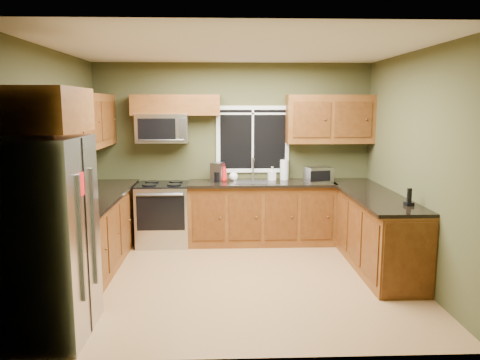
{
  "coord_description": "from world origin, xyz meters",
  "views": [
    {
      "loc": [
        -0.17,
        -5.37,
        2.07
      ],
      "look_at": [
        0.05,
        0.35,
        1.15
      ],
      "focal_mm": 35.0,
      "sensor_mm": 36.0,
      "label": 1
    }
  ],
  "objects": [
    {
      "name": "kettle",
      "position": [
        -0.19,
        1.65,
        1.06
      ],
      "size": [
        0.18,
        0.18,
        0.27
      ],
      "color": "#B7B7BC",
      "rests_on": "countertop_back"
    },
    {
      "name": "microwave",
      "position": [
        -1.05,
        1.61,
        1.73
      ],
      "size": [
        0.76,
        0.41,
        0.42
      ],
      "color": "#B7B7BC",
      "rests_on": "back_wall"
    },
    {
      "name": "base_cabinets_back",
      "position": [
        0.42,
        1.5,
        0.45
      ],
      "size": [
        2.17,
        0.6,
        0.9
      ],
      "primitive_type": "cube",
      "color": "brown",
      "rests_on": "ground"
    },
    {
      "name": "countertop_back",
      "position": [
        0.42,
        1.48,
        0.92
      ],
      "size": [
        2.17,
        0.65,
        0.04
      ],
      "primitive_type": "cube",
      "color": "black",
      "rests_on": "base_cabinets_back"
    },
    {
      "name": "range",
      "position": [
        -1.05,
        1.47,
        0.47
      ],
      "size": [
        0.76,
        0.69,
        0.94
      ],
      "color": "#B7B7BC",
      "rests_on": "ground"
    },
    {
      "name": "floor",
      "position": [
        0.0,
        0.0,
        0.0
      ],
      "size": [
        4.2,
        4.2,
        0.0
      ],
      "primitive_type": "plane",
      "color": "olive",
      "rests_on": "ground"
    },
    {
      "name": "base_cabinets_peninsula",
      "position": [
        1.8,
        0.54,
        0.45
      ],
      "size": [
        0.6,
        2.52,
        0.9
      ],
      "color": "brown",
      "rests_on": "ground"
    },
    {
      "name": "left_wall",
      "position": [
        -2.1,
        0.0,
        1.35
      ],
      "size": [
        0.0,
        3.6,
        3.6
      ],
      "primitive_type": "plane",
      "rotation": [
        1.57,
        0.0,
        1.57
      ],
      "color": "#404223",
      "rests_on": "ground"
    },
    {
      "name": "soap_bottle_b",
      "position": [
        0.59,
        1.62,
        1.04
      ],
      "size": [
        0.12,
        0.12,
        0.21
      ],
      "primitive_type": "imported",
      "rotation": [
        0.0,
        0.0,
        0.33
      ],
      "color": "white",
      "rests_on": "countertop_back"
    },
    {
      "name": "soap_bottle_a",
      "position": [
        -0.15,
        1.56,
        1.07
      ],
      "size": [
        0.13,
        0.13,
        0.27
      ],
      "primitive_type": "imported",
      "rotation": [
        0.0,
        0.0,
        0.39
      ],
      "color": "red",
      "rests_on": "countertop_back"
    },
    {
      "name": "paper_towel_roll",
      "position": [
        0.78,
        1.68,
        1.09
      ],
      "size": [
        0.16,
        0.16,
        0.33
      ],
      "color": "white",
      "rests_on": "countertop_back"
    },
    {
      "name": "refrigerator",
      "position": [
        -1.74,
        -1.3,
        0.9
      ],
      "size": [
        0.74,
        0.9,
        1.8
      ],
      "color": "#B7B7BC",
      "rests_on": "ground"
    },
    {
      "name": "upper_cabinets_left",
      "position": [
        -1.94,
        0.48,
        1.86
      ],
      "size": [
        0.33,
        2.65,
        0.72
      ],
      "primitive_type": "cube",
      "color": "brown",
      "rests_on": "left_wall"
    },
    {
      "name": "front_wall",
      "position": [
        0.0,
        -1.8,
        1.35
      ],
      "size": [
        4.2,
        0.0,
        4.2
      ],
      "primitive_type": "plane",
      "rotation": [
        -1.57,
        0.0,
        0.0
      ],
      "color": "#404223",
      "rests_on": "ground"
    },
    {
      "name": "toaster_oven",
      "position": [
        1.25,
        1.4,
        1.05
      ],
      "size": [
        0.42,
        0.37,
        0.23
      ],
      "color": "#B7B7BC",
      "rests_on": "countertop_back"
    },
    {
      "name": "right_wall",
      "position": [
        2.1,
        0.0,
        1.35
      ],
      "size": [
        0.0,
        3.6,
        3.6
      ],
      "primitive_type": "plane",
      "rotation": [
        1.57,
        0.0,
        -1.57
      ],
      "color": "#404223",
      "rests_on": "ground"
    },
    {
      "name": "sink",
      "position": [
        0.3,
        1.49,
        0.95
      ],
      "size": [
        0.6,
        0.42,
        0.36
      ],
      "color": "slate",
      "rests_on": "countertop_back"
    },
    {
      "name": "upper_cabinet_over_fridge",
      "position": [
        -1.74,
        -1.3,
        2.03
      ],
      "size": [
        0.72,
        0.9,
        0.38
      ],
      "primitive_type": "cube",
      "color": "brown",
      "rests_on": "left_wall"
    },
    {
      "name": "upper_cabinets_back_left",
      "position": [
        -0.85,
        1.64,
        2.07
      ],
      "size": [
        1.3,
        0.33,
        0.3
      ],
      "primitive_type": "cube",
      "color": "brown",
      "rests_on": "back_wall"
    },
    {
      "name": "countertop_left",
      "position": [
        -1.78,
        0.48,
        0.92
      ],
      "size": [
        0.65,
        2.65,
        0.04
      ],
      "primitive_type": "cube",
      "color": "black",
      "rests_on": "base_cabinets_left"
    },
    {
      "name": "upper_cabinets_back_right",
      "position": [
        1.45,
        1.64,
        1.86
      ],
      "size": [
        1.3,
        0.33,
        0.72
      ],
      "primitive_type": "cube",
      "color": "brown",
      "rests_on": "back_wall"
    },
    {
      "name": "cordless_phone",
      "position": [
        1.95,
        -0.25,
        1.0
      ],
      "size": [
        0.1,
        0.1,
        0.2
      ],
      "color": "black",
      "rests_on": "countertop_peninsula"
    },
    {
      "name": "countertop_peninsula",
      "position": [
        1.78,
        0.55,
        0.92
      ],
      "size": [
        0.65,
        2.5,
        0.04
      ],
      "primitive_type": "cube",
      "color": "black",
      "rests_on": "base_cabinets_peninsula"
    },
    {
      "name": "soap_bottle_c",
      "position": [
        0.0,
        1.64,
        1.03
      ],
      "size": [
        0.17,
        0.17,
        0.17
      ],
      "primitive_type": "imported",
      "rotation": [
        0.0,
        0.0,
        -0.28
      ],
      "color": "white",
      "rests_on": "countertop_back"
    },
    {
      "name": "ceiling",
      "position": [
        0.0,
        0.0,
        2.7
      ],
      "size": [
        4.2,
        4.2,
        0.0
      ],
      "primitive_type": "plane",
      "rotation": [
        3.14,
        0.0,
        0.0
      ],
      "color": "white",
      "rests_on": "back_wall"
    },
    {
      "name": "window",
      "position": [
        0.3,
        1.78,
        1.55
      ],
      "size": [
        1.12,
        0.03,
        1.02
      ],
      "color": "white",
      "rests_on": "back_wall"
    },
    {
      "name": "base_cabinets_left",
      "position": [
        -1.8,
        0.48,
        0.45
      ],
      "size": [
        0.6,
        2.65,
        0.9
      ],
      "primitive_type": "cube",
      "color": "brown",
      "rests_on": "ground"
    },
    {
      "name": "back_wall",
      "position": [
        0.0,
        1.8,
        1.35
      ],
      "size": [
        4.2,
        0.0,
        4.2
      ],
      "primitive_type": "plane",
      "rotation": [
        1.57,
        0.0,
        0.0
      ],
      "color": "#404223",
      "rests_on": "ground"
    },
    {
      "name": "coffee_maker",
      "position": [
        -0.24,
        1.53,
        1.07
      ],
      "size": [
        0.22,
        0.27,
        0.28
      ],
      "color": "slate",
      "rests_on": "countertop_back"
    }
  ]
}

